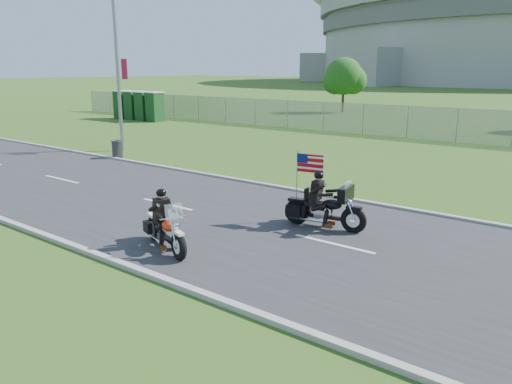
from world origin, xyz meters
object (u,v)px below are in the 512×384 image
Objects in this scene: streetlight at (119,40)px; trash_can at (117,150)px; porta_toilet_d at (122,105)px; porta_toilet_b at (144,107)px; motorcycle_follow at (324,209)px; porta_toilet_c at (133,106)px; motorcycle_lead at (165,231)px; porta_toilet_a at (155,107)px.

trash_can is at bearing -47.06° from streetlight.
porta_toilet_d is 2.67× the size of trash_can.
porta_toilet_d is (-2.80, 0.00, 0.00)m from porta_toilet_b.
motorcycle_follow is 13.76m from trash_can.
motorcycle_lead is at bearing -37.47° from porta_toilet_c.
porta_toilet_a reaches higher than motorcycle_follow.
porta_toilet_c is at bearing 180.00° from porta_toilet_a.
motorcycle_follow is (27.93, -16.00, -0.61)m from porta_toilet_c.
motorcycle_lead is (12.95, -8.97, -5.16)m from streetlight.
porta_toilet_c is at bearing 139.00° from trash_can.
porta_toilet_c is 32.20m from motorcycle_follow.
porta_toilet_c is 0.98× the size of motorcycle_follow.
porta_toilet_b is 31.37m from motorcycle_lead.
porta_toilet_c and porta_toilet_d have the same top height.
porta_toilet_d is 33.59m from motorcycle_lead.
motorcycle_lead is at bearing -128.89° from motorcycle_follow.
porta_toilet_d is at bearing 180.00° from porta_toilet_a.
motorcycle_follow is at bearing -28.61° from porta_toilet_d.
porta_toilet_a reaches higher than motorcycle_lead.
porta_toilet_c reaches higher than motorcycle_follow.
trash_can is (-11.19, 7.08, -0.05)m from motorcycle_lead.
porta_toilet_c is 32.47m from motorcycle_lead.
porta_toilet_b is at bearing 180.00° from porta_toilet_a.
streetlight reaches higher than motorcycle_follow.
porta_toilet_b is (-1.40, 0.00, 0.00)m from porta_toilet_a.
porta_toilet_d is at bearing 180.00° from porta_toilet_c.
motorcycle_follow is (29.33, -16.00, -0.61)m from porta_toilet_d.
streetlight is at bearing -37.17° from porta_toilet_d.
porta_toilet_d is 1.08× the size of motorcycle_lead.
streetlight reaches higher than porta_toilet_d.
porta_toilet_c reaches higher than motorcycle_lead.
porta_toilet_a is 17.32m from trash_can.
porta_toilet_c is 1.00× the size of porta_toilet_d.
porta_toilet_a is at bearing 0.00° from porta_toilet_d.
trash_can is at bearing -43.88° from porta_toilet_b.
porta_toilet_b is 0.98× the size of motorcycle_follow.
porta_toilet_a is 1.08× the size of motorcycle_lead.
porta_toilet_b is at bearing 136.12° from trash_can.
porta_toilet_d reaches higher than trash_can.
motorcycle_lead is 4.33m from motorcycle_follow.
motorcycle_lead is (24.37, -19.75, -0.67)m from porta_toilet_b.
porta_toilet_d is at bearing 142.83° from streetlight.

